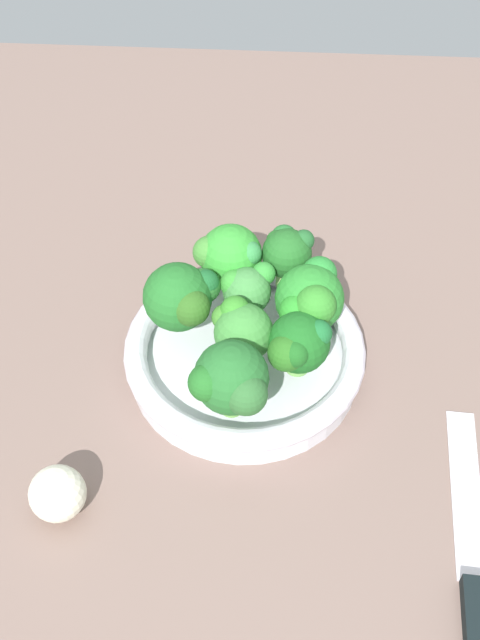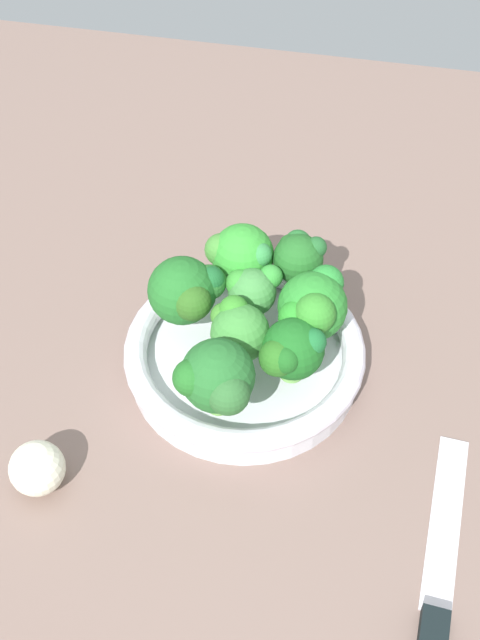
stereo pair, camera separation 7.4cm
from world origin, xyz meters
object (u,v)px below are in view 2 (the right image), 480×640
Objects in this scene: broccoli_floret_0 at (187,291)px; broccoli_floret_1 at (238,330)px; broccoli_floret_6 at (291,353)px; broccoli_floret_3 at (241,255)px; broccoli_floret_5 at (299,257)px; knife at (435,612)px; broccoli_floret_4 at (217,379)px; broccoli_floret_7 at (313,306)px; broccoli_floret_2 at (255,291)px; bowl at (240,354)px; garlic_bulb at (37,468)px.

broccoli_floret_0 is 1.13× the size of broccoli_floret_1.
broccoli_floret_6 is (-5.24, 1.62, 0.02)cm from broccoli_floret_1.
broccoli_floret_3 reaches higher than broccoli_floret_5.
knife is at bearing 129.90° from broccoli_floret_6.
broccoli_floret_7 is at bearing -122.70° from broccoli_floret_4.
broccoli_floret_1 reaches higher than broccoli_floret_2.
broccoli_floret_7 is at bearing -59.49° from knife.
bowl is at bearing 18.10° from broccoli_floret_7.
broccoli_floret_3 is at bearing -118.31° from garlic_bulb.
broccoli_floret_4 reaches higher than broccoli_floret_3.
broccoli_floret_7 is at bearing -100.69° from broccoli_floret_6.
broccoli_floret_4 is 25.63cm from knife.
broccoli_floret_0 is at bearing 33.56° from broccoli_floret_5.
garlic_bulb is (21.07, 18.69, -5.78)cm from broccoli_floret_7.
bowl is 0.89× the size of knife.
broccoli_floret_5 is 6.53cm from broccoli_floret_7.
broccoli_floret_2 reaches higher than knife.
broccoli_floret_0 reaches higher than broccoli_floret_1.
broccoli_floret_1 is 1.14× the size of broccoli_floret_2.
bowl is at bearing 79.24° from broccoli_floret_2.
broccoli_floret_3 is 0.86× the size of broccoli_floret_7.
broccoli_floret_1 is at bearing 95.59° from bowl.
broccoli_floret_0 is 0.95× the size of broccoli_floret_4.
broccoli_floret_4 reaches higher than broccoli_floret_6.
broccoli_floret_7 is 0.31× the size of knife.
broccoli_floret_1 is at bearing -135.20° from garlic_bulb.
broccoli_floret_5 is at bearing -127.01° from broccoli_floret_2.
broccoli_floret_1 is 0.84× the size of broccoli_floret_4.
broccoli_floret_7 reaches higher than broccoli_floret_1.
broccoli_floret_2 is at bearing -94.51° from broccoli_floret_4.
broccoli_floret_7 is at bearing -161.90° from bowl.
broccoli_floret_5 reaches higher than knife.
broccoli_floret_2 is at bearing -95.14° from broccoli_floret_1.
broccoli_floret_6 is at bearing 146.95° from bowl.
broccoli_floret_7 is (-8.03, 5.51, 0.08)cm from broccoli_floret_3.
garlic_bulb is (18.74, 24.79, -6.04)cm from broccoli_floret_5.
broccoli_floret_3 is at bearing -61.26° from broccoli_floret_2.
broccoli_floret_0 is 11.64cm from broccoli_floret_5.
bowl reaches higher than knife.
broccoli_floret_4 is 17.21cm from broccoli_floret_5.
broccoli_floret_4 is (-1.27, 16.04, 0.51)cm from broccoli_floret_3.
knife is (-20.59, 12.93, -8.13)cm from broccoli_floret_4.
broccoli_floret_2 is 8.57cm from broccoli_floret_6.
broccoli_floret_3 reaches higher than bowl.
broccoli_floret_1 is at bearing -93.98° from broccoli_floret_4.
broccoli_floret_1 is (-0.19, 1.91, 5.76)cm from bowl.
broccoli_floret_0 is 7.08cm from broccoli_floret_3.
knife is at bearing 128.23° from broccoli_floret_2.
broccoli_floret_7 reaches higher than broccoli_floret_3.
garlic_bulb reaches higher than knife.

